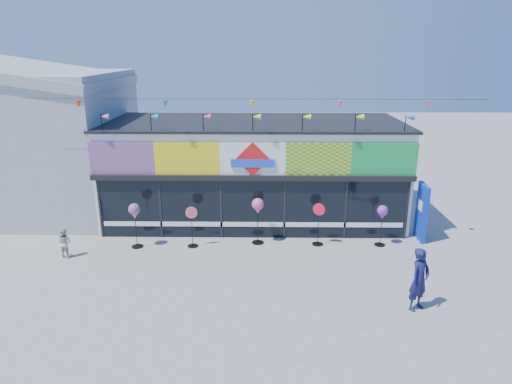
{
  "coord_description": "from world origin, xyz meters",
  "views": [
    {
      "loc": [
        0.35,
        -12.83,
        6.93
      ],
      "look_at": [
        0.14,
        2.0,
        2.28
      ],
      "focal_mm": 32.0,
      "sensor_mm": 36.0,
      "label": 1
    }
  ],
  "objects_px": {
    "spinner_1": "(192,226)",
    "spinner_3": "(318,223)",
    "blue_sign": "(422,212)",
    "adult_man": "(419,279)",
    "spinner_0": "(135,212)",
    "child": "(64,243)",
    "spinner_2": "(258,207)",
    "spinner_4": "(382,213)"
  },
  "relations": [
    {
      "from": "child",
      "to": "spinner_2",
      "type": "bearing_deg",
      "value": -154.61
    },
    {
      "from": "child",
      "to": "spinner_3",
      "type": "bearing_deg",
      "value": -157.96
    },
    {
      "from": "spinner_1",
      "to": "adult_man",
      "type": "bearing_deg",
      "value": -30.92
    },
    {
      "from": "blue_sign",
      "to": "spinner_4",
      "type": "height_order",
      "value": "blue_sign"
    },
    {
      "from": "spinner_2",
      "to": "child",
      "type": "relative_size",
      "value": 1.67
    },
    {
      "from": "spinner_4",
      "to": "child",
      "type": "relative_size",
      "value": 1.48
    },
    {
      "from": "spinner_4",
      "to": "child",
      "type": "xyz_separation_m",
      "value": [
        -11.21,
        -1.13,
        -0.72
      ]
    },
    {
      "from": "blue_sign",
      "to": "spinner_4",
      "type": "bearing_deg",
      "value": -155.68
    },
    {
      "from": "blue_sign",
      "to": "spinner_1",
      "type": "xyz_separation_m",
      "value": [
        -8.55,
        -0.85,
        -0.27
      ]
    },
    {
      "from": "spinner_1",
      "to": "spinner_3",
      "type": "bearing_deg",
      "value": 2.93
    },
    {
      "from": "spinner_3",
      "to": "spinner_4",
      "type": "relative_size",
      "value": 1.03
    },
    {
      "from": "spinner_0",
      "to": "child",
      "type": "relative_size",
      "value": 1.6
    },
    {
      "from": "spinner_0",
      "to": "spinner_4",
      "type": "distance_m",
      "value": 8.94
    },
    {
      "from": "spinner_3",
      "to": "adult_man",
      "type": "bearing_deg",
      "value": -62.58
    },
    {
      "from": "spinner_3",
      "to": "adult_man",
      "type": "xyz_separation_m",
      "value": [
        2.26,
        -4.35,
        0.06
      ]
    },
    {
      "from": "blue_sign",
      "to": "spinner_2",
      "type": "bearing_deg",
      "value": -172.44
    },
    {
      "from": "spinner_1",
      "to": "child",
      "type": "relative_size",
      "value": 1.46
    },
    {
      "from": "spinner_1",
      "to": "spinner_4",
      "type": "height_order",
      "value": "spinner_4"
    },
    {
      "from": "adult_man",
      "to": "child",
      "type": "height_order",
      "value": "adult_man"
    },
    {
      "from": "spinner_0",
      "to": "spinner_1",
      "type": "relative_size",
      "value": 1.09
    },
    {
      "from": "child",
      "to": "spinner_0",
      "type": "bearing_deg",
      "value": -144.97
    },
    {
      "from": "spinner_0",
      "to": "spinner_3",
      "type": "distance_m",
      "value": 6.67
    },
    {
      "from": "blue_sign",
      "to": "spinner_4",
      "type": "relative_size",
      "value": 1.38
    },
    {
      "from": "blue_sign",
      "to": "child",
      "type": "xyz_separation_m",
      "value": [
        -12.87,
        -1.78,
        -0.56
      ]
    },
    {
      "from": "spinner_2",
      "to": "child",
      "type": "bearing_deg",
      "value": -169.26
    },
    {
      "from": "spinner_2",
      "to": "blue_sign",
      "type": "bearing_deg",
      "value": 4.69
    },
    {
      "from": "spinner_3",
      "to": "child",
      "type": "relative_size",
      "value": 1.53
    },
    {
      "from": "blue_sign",
      "to": "child",
      "type": "distance_m",
      "value": 13.0
    },
    {
      "from": "spinner_1",
      "to": "child",
      "type": "xyz_separation_m",
      "value": [
        -4.31,
        -0.92,
        -0.29
      ]
    },
    {
      "from": "spinner_1",
      "to": "child",
      "type": "distance_m",
      "value": 4.42
    },
    {
      "from": "spinner_0",
      "to": "spinner_1",
      "type": "height_order",
      "value": "spinner_0"
    },
    {
      "from": "spinner_4",
      "to": "spinner_1",
      "type": "bearing_deg",
      "value": -178.31
    },
    {
      "from": "spinner_1",
      "to": "spinner_3",
      "type": "height_order",
      "value": "spinner_3"
    },
    {
      "from": "blue_sign",
      "to": "spinner_1",
      "type": "height_order",
      "value": "blue_sign"
    },
    {
      "from": "spinner_2",
      "to": "child",
      "type": "xyz_separation_m",
      "value": [
        -6.7,
        -1.27,
        -0.88
      ]
    },
    {
      "from": "blue_sign",
      "to": "spinner_2",
      "type": "relative_size",
      "value": 1.23
    },
    {
      "from": "spinner_1",
      "to": "adult_man",
      "type": "height_order",
      "value": "adult_man"
    },
    {
      "from": "spinner_1",
      "to": "spinner_4",
      "type": "bearing_deg",
      "value": 1.69
    },
    {
      "from": "adult_man",
      "to": "spinner_1",
      "type": "bearing_deg",
      "value": 112.65
    },
    {
      "from": "spinner_1",
      "to": "spinner_3",
      "type": "distance_m",
      "value": 4.61
    },
    {
      "from": "spinner_2",
      "to": "child",
      "type": "height_order",
      "value": "spinner_2"
    },
    {
      "from": "spinner_1",
      "to": "spinner_3",
      "type": "xyz_separation_m",
      "value": [
        4.61,
        0.24,
        0.04
      ]
    }
  ]
}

